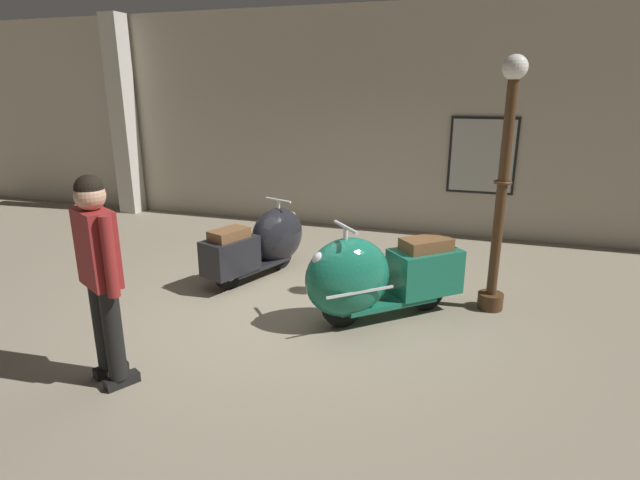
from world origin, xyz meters
TOP-DOWN VIEW (x-y plane):
  - ground_plane at (0.00, 0.00)m, footprint 60.00×60.00m
  - showroom_back_wall at (-0.16, 3.80)m, footprint 18.00×0.63m
  - scooter_0 at (-0.69, 1.00)m, footprint 0.99×1.66m
  - scooter_1 at (0.96, 0.07)m, footprint 1.67×1.56m
  - lamppost at (2.18, 0.78)m, footprint 0.28×0.28m
  - visitor_0 at (-0.87, -1.75)m, footprint 0.53×0.41m

SIDE VIEW (x-z plane):
  - ground_plane at x=0.00m, z-range 0.00..0.00m
  - scooter_0 at x=-0.69m, z-range -0.04..0.94m
  - scooter_1 at x=0.96m, z-range -0.05..1.04m
  - visitor_0 at x=-0.87m, z-range 0.14..1.91m
  - lamppost at x=2.18m, z-range 0.02..2.73m
  - showroom_back_wall at x=-0.16m, z-range 0.00..3.69m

